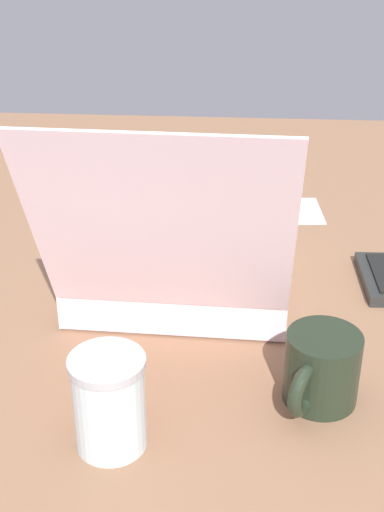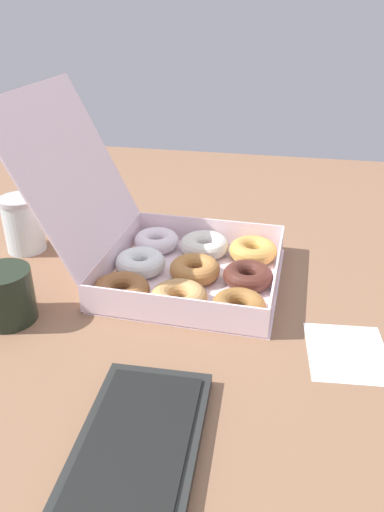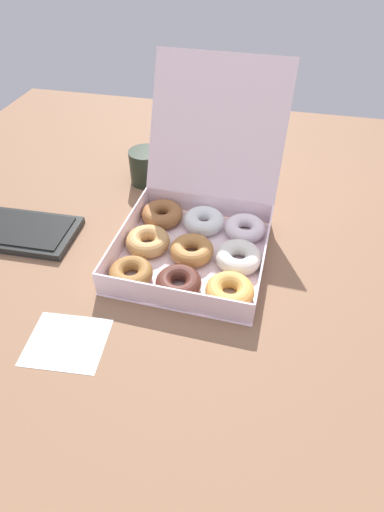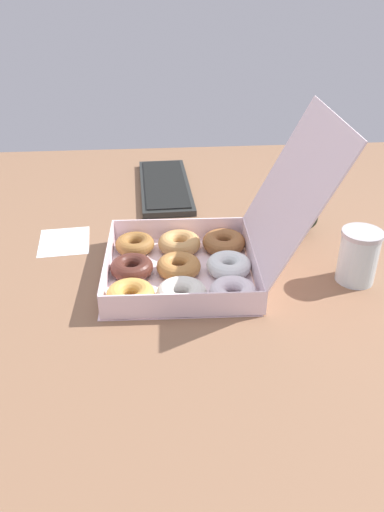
{
  "view_description": "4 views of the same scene",
  "coord_description": "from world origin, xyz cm",
  "views": [
    {
      "loc": [
        -7.44,
        103.06,
        60.29
      ],
      "look_at": [
        -0.43,
        2.19,
        5.62
      ],
      "focal_mm": 50.0,
      "sensor_mm": 36.0,
      "label": 1
    },
    {
      "loc": [
        -83.94,
        -16.44,
        51.37
      ],
      "look_at": [
        2.05,
        0.75,
        4.64
      ],
      "focal_mm": 35.0,
      "sensor_mm": 36.0,
      "label": 2
    },
    {
      "loc": [
        16.17,
        -67.01,
        63.66
      ],
      "look_at": [
        1.64,
        -2.12,
        2.35
      ],
      "focal_mm": 28.0,
      "sensor_mm": 36.0,
      "label": 3
    },
    {
      "loc": [
        97.79,
        -4.92,
        62.03
      ],
      "look_at": [
        3.18,
        2.89,
        6.01
      ],
      "focal_mm": 35.0,
      "sensor_mm": 36.0,
      "label": 4
    }
  ],
  "objects": [
    {
      "name": "donut_box",
      "position": [
        1.15,
        3.1,
        3.9
      ],
      "size": [
        35.77,
        50.26,
        36.24
      ],
      "color": "white",
      "rests_on": "ground_plane"
    },
    {
      "name": "ground_plane",
      "position": [
        0.0,
        0.0,
        -1.0
      ],
      "size": [
        180.0,
        180.0,
        2.0
      ],
      "primitive_type": "cube",
      "color": "#866045"
    },
    {
      "name": "keyboard",
      "position": [
        -49.56,
        -1.37,
        1.06
      ],
      "size": [
        42.61,
        16.47,
        2.2
      ],
      "color": "#262826",
      "rests_on": "ground_plane"
    },
    {
      "name": "paper_napkin",
      "position": [
        -16.96,
        -28.49,
        0.07
      ],
      "size": [
        15.9,
        13.88,
        0.15
      ],
      "primitive_type": "cube",
      "rotation": [
        0.0,
        0.0,
        0.09
      ],
      "color": "white",
      "rests_on": "ground_plane"
    },
    {
      "name": "glass_jar",
      "position": [
        6.59,
        39.43,
        6.21
      ],
      "size": [
        8.93,
        8.93,
        12.33
      ],
      "color": "silver",
      "rests_on": "ground_plane"
    },
    {
      "name": "coffee_mug",
      "position": [
        -18.65,
        29.76,
        4.97
      ],
      "size": [
        9.81,
        12.8,
        9.69
      ],
      "color": "black",
      "rests_on": "ground_plane"
    }
  ]
}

